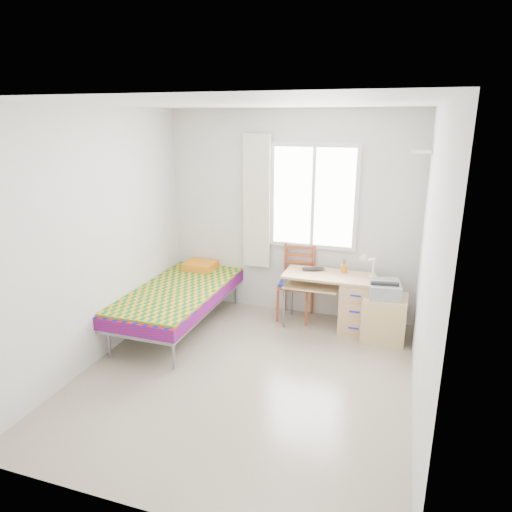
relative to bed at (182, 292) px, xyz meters
The scene contains 17 objects.
floor 1.50m from the bed, 38.42° to the right, with size 3.50×3.50×0.00m, color #BCAD93.
ceiling 2.60m from the bed, 38.42° to the right, with size 3.50×3.50×0.00m, color white.
wall_back 1.66m from the bed, 37.32° to the left, with size 3.20×3.20×0.00m, color silver.
wall_left 1.33m from the bed, 118.03° to the right, with size 3.50×3.50×0.00m, color silver.
wall_right 3.00m from the bed, 18.13° to the right, with size 3.50×3.50×0.00m, color silver.
window 2.00m from the bed, 30.36° to the left, with size 1.10×0.04×1.30m.
curtain 1.47m from the bed, 48.17° to the left, with size 0.35×0.05×1.70m, color beige.
floating_shelf 3.17m from the bed, 10.99° to the left, with size 0.20×0.32×0.03m, color white.
bed is the anchor object (origin of this frame).
desk 2.06m from the bed, 14.51° to the left, with size 1.08×0.50×0.68m.
chair 1.46m from the bed, 27.84° to the left, with size 0.44×0.44×0.95m.
cabinet 2.43m from the bed, ahead, with size 0.50×0.45×0.53m.
printer 2.41m from the bed, ahead, with size 0.39×0.44×0.17m.
laptop 1.64m from the bed, 21.18° to the left, with size 0.28×0.18×0.02m, color black.
pen_cup 2.00m from the bed, 19.32° to the left, with size 0.08×0.08×0.10m, color orange.
task_lamp 2.25m from the bed, 11.07° to the left, with size 0.20×0.30×0.34m.
book 1.57m from the bed, 19.44° to the left, with size 0.15×0.20×0.02m, color gray.
Camera 1 is at (1.36, -3.79, 2.49)m, focal length 32.00 mm.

